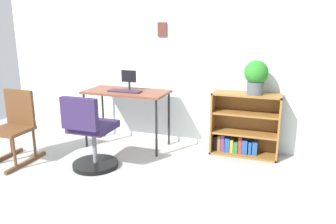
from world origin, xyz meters
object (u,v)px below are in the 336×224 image
at_px(desk, 127,96).
at_px(office_chair, 91,137).
at_px(keyboard, 125,91).
at_px(bookshelf_low, 244,127).
at_px(potted_plant_on_shelf, 256,76).
at_px(monitor, 129,82).
at_px(rocking_chair, 15,126).

xyz_separation_m(desk, office_chair, (-0.05, -0.81, -0.31)).
bearing_deg(desk, office_chair, -93.46).
bearing_deg(keyboard, bookshelf_low, 11.68).
xyz_separation_m(bookshelf_low, potted_plant_on_shelf, (0.11, -0.06, 0.66)).
bearing_deg(desk, bookshelf_low, 9.11).
distance_m(monitor, rocking_chair, 1.47).
bearing_deg(potted_plant_on_shelf, bookshelf_low, 153.68).
relative_size(desk, potted_plant_on_shelf, 2.71).
height_order(desk, rocking_chair, rocking_chair).
bearing_deg(keyboard, potted_plant_on_shelf, 8.96).
bearing_deg(office_chair, desk, 86.54).
distance_m(rocking_chair, potted_plant_on_shelf, 2.90).
relative_size(desk, monitor, 4.14).
bearing_deg(monitor, desk, -108.76).
relative_size(monitor, rocking_chair, 0.31).
distance_m(desk, rocking_chair, 1.39).
xyz_separation_m(monitor, keyboard, (-0.01, -0.12, -0.10)).
distance_m(keyboard, rocking_chair, 1.37).
bearing_deg(desk, keyboard, -81.30).
bearing_deg(potted_plant_on_shelf, office_chair, -148.98).
bearing_deg(desk, monitor, 71.24).
height_order(office_chair, bookshelf_low, office_chair).
xyz_separation_m(desk, monitor, (0.02, 0.05, 0.18)).
distance_m(office_chair, rocking_chair, 0.98).
distance_m(office_chair, potted_plant_on_shelf, 2.03).
distance_m(rocking_chair, bookshelf_low, 2.76).
height_order(rocking_chair, potted_plant_on_shelf, potted_plant_on_shelf).
xyz_separation_m(keyboard, rocking_chair, (-1.04, -0.83, -0.33)).
height_order(keyboard, potted_plant_on_shelf, potted_plant_on_shelf).
bearing_deg(bookshelf_low, desk, -170.89).
distance_m(keyboard, office_chair, 0.84).
xyz_separation_m(desk, keyboard, (0.01, -0.07, 0.07)).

